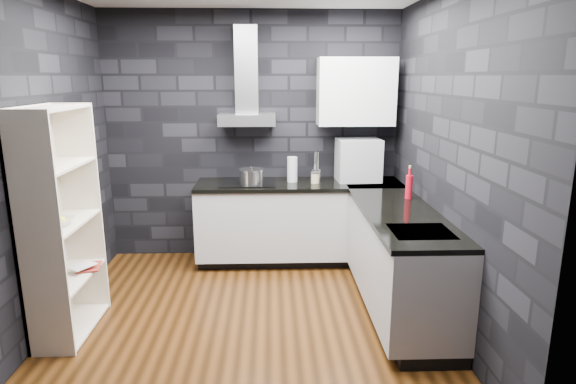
{
  "coord_description": "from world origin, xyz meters",
  "views": [
    {
      "loc": [
        0.2,
        -3.73,
        2.01
      ],
      "look_at": [
        0.35,
        0.45,
        1.0
      ],
      "focal_mm": 30.0,
      "sensor_mm": 36.0,
      "label": 1
    }
  ],
  "objects": [
    {
      "name": "hood_chimney",
      "position": [
        -0.05,
        1.5,
        2.07
      ],
      "size": [
        0.24,
        0.2,
        0.9
      ],
      "primitive_type": "cube",
      "color": "#AAAAAE",
      "rests_on": "hood_body"
    },
    {
      "name": "storage_jar",
      "position": [
        0.67,
        1.26,
        0.95
      ],
      "size": [
        0.11,
        0.11,
        0.11
      ],
      "primitive_type": "cylinder",
      "rotation": [
        0.0,
        0.0,
        0.24
      ],
      "color": "tan",
      "rests_on": "counter_back_top"
    },
    {
      "name": "book_red",
      "position": [
        -1.4,
        0.04,
        0.57
      ],
      "size": [
        0.18,
        0.05,
        0.24
      ],
      "primitive_type": "imported",
      "rotation": [
        0.0,
        0.0,
        0.18
      ],
      "color": "maroon",
      "rests_on": "bookshelf"
    },
    {
      "name": "book_second",
      "position": [
        -1.41,
        0.03,
        0.59
      ],
      "size": [
        0.13,
        0.09,
        0.2
      ],
      "primitive_type": "imported",
      "rotation": [
        0.0,
        0.0,
        -0.58
      ],
      "color": "#B2B2B2",
      "rests_on": "bookshelf"
    },
    {
      "name": "fruit_bowl",
      "position": [
        -1.42,
        -0.19,
        0.94
      ],
      "size": [
        0.26,
        0.26,
        0.06
      ],
      "primitive_type": "imported",
      "rotation": [
        0.0,
        0.0,
        -0.09
      ],
      "color": "silver",
      "rests_on": "bookshelf"
    },
    {
      "name": "pot",
      "position": [
        -0.01,
        1.18,
        0.98
      ],
      "size": [
        0.28,
        0.28,
        0.15
      ],
      "primitive_type": "cylinder",
      "rotation": [
        0.0,
        0.0,
        0.14
      ],
      "color": "#AFAFB3",
      "rests_on": "cooktop"
    },
    {
      "name": "toekick_right",
      "position": [
        1.34,
        0.1,
        0.05
      ],
      "size": [
        0.5,
        1.78,
        0.1
      ],
      "primitive_type": "cube",
      "color": "black",
      "rests_on": "ground"
    },
    {
      "name": "hood_body",
      "position": [
        -0.05,
        1.43,
        1.56
      ],
      "size": [
        0.6,
        0.34,
        0.12
      ],
      "primitive_type": "cube",
      "color": "#AAAAAE",
      "rests_on": "wall_back"
    },
    {
      "name": "wall_back",
      "position": [
        0.0,
        1.62,
        1.35
      ],
      "size": [
        3.2,
        0.05,
        2.7
      ],
      "primitive_type": "cube",
      "color": "black",
      "rests_on": "ground"
    },
    {
      "name": "counter_back_cab",
      "position": [
        0.5,
        1.3,
        0.48
      ],
      "size": [
        2.2,
        0.6,
        0.76
      ],
      "primitive_type": "cube",
      "color": "#B4B4B8",
      "rests_on": "ground"
    },
    {
      "name": "red_bottle",
      "position": [
        1.48,
        0.57,
        1.01
      ],
      "size": [
        0.08,
        0.08,
        0.22
      ],
      "primitive_type": "cylinder",
      "rotation": [
        0.0,
        0.0,
        -0.23
      ],
      "color": "#B70B1C",
      "rests_on": "counter_right_top"
    },
    {
      "name": "appliance_garage",
      "position": [
        1.14,
        1.38,
        1.12
      ],
      "size": [
        0.47,
        0.38,
        0.46
      ],
      "primitive_type": "cube",
      "rotation": [
        0.0,
        0.0,
        0.05
      ],
      "color": "#A6AAAE",
      "rests_on": "counter_back_top"
    },
    {
      "name": "counter_right_top",
      "position": [
        1.29,
        0.1,
        0.88
      ],
      "size": [
        0.62,
        1.8,
        0.04
      ],
      "primitive_type": "cube",
      "color": "black",
      "rests_on": "counter_right_cab"
    },
    {
      "name": "ground",
      "position": [
        0.0,
        0.0,
        0.0
      ],
      "size": [
        3.2,
        3.2,
        0.0
      ],
      "primitive_type": "plane",
      "color": "#45250D"
    },
    {
      "name": "sink_rim",
      "position": [
        1.3,
        -0.4,
        0.89
      ],
      "size": [
        0.44,
        0.4,
        0.01
      ],
      "primitive_type": "cube",
      "color": "#AAAAAE",
      "rests_on": "counter_right_top"
    },
    {
      "name": "wall_left",
      "position": [
        -1.62,
        0.0,
        1.35
      ],
      "size": [
        0.05,
        3.2,
        2.7
      ],
      "primitive_type": "cube",
      "color": "black",
      "rests_on": "ground"
    },
    {
      "name": "bookshelf",
      "position": [
        -1.42,
        -0.12,
        0.9
      ],
      "size": [
        0.49,
        0.85,
        1.8
      ],
      "primitive_type": "cube",
      "rotation": [
        0.0,
        0.0,
        -0.19
      ],
      "color": "beige",
      "rests_on": "ground"
    },
    {
      "name": "utensil_crock",
      "position": [
        0.69,
        1.38,
        0.97
      ],
      "size": [
        0.13,
        0.13,
        0.13
      ],
      "primitive_type": "cylinder",
      "rotation": [
        0.0,
        0.0,
        0.43
      ],
      "color": "#AFAFB3",
      "rests_on": "counter_back_top"
    },
    {
      "name": "cooktop",
      "position": [
        -0.05,
        1.3,
        0.91
      ],
      "size": [
        0.58,
        0.5,
        0.01
      ],
      "primitive_type": "cube",
      "color": "black",
      "rests_on": "counter_back_top"
    },
    {
      "name": "counter_corner_top",
      "position": [
        1.3,
        1.3,
        0.88
      ],
      "size": [
        0.62,
        0.62,
        0.04
      ],
      "primitive_type": "cube",
      "color": "black",
      "rests_on": "counter_right_cab"
    },
    {
      "name": "wall_right",
      "position": [
        1.62,
        0.0,
        1.35
      ],
      "size": [
        0.05,
        3.2,
        2.7
      ],
      "primitive_type": "cube",
      "color": "black",
      "rests_on": "ground"
    },
    {
      "name": "counter_right_cab",
      "position": [
        1.3,
        0.1,
        0.48
      ],
      "size": [
        0.6,
        1.8,
        0.76
      ],
      "primitive_type": "cube",
      "color": "#B4B4B8",
      "rests_on": "ground"
    },
    {
      "name": "toekick_back",
      "position": [
        0.5,
        1.34,
        0.05
      ],
      "size": [
        2.18,
        0.5,
        0.1
      ],
      "primitive_type": "cube",
      "color": "black",
      "rests_on": "ground"
    },
    {
      "name": "wall_front",
      "position": [
        0.0,
        -1.62,
        1.35
      ],
      "size": [
        3.2,
        0.05,
        2.7
      ],
      "primitive_type": "cube",
      "color": "black",
      "rests_on": "ground"
    },
    {
      "name": "glass_vase",
      "position": [
        0.43,
        1.35,
        1.03
      ],
      "size": [
        0.13,
        0.13,
        0.27
      ],
      "primitive_type": "cylinder",
      "rotation": [
        0.0,
        0.0,
        0.25
      ],
      "color": "silver",
      "rests_on": "counter_back_top"
    },
    {
      "name": "upper_cabinet",
      "position": [
        1.1,
        1.43,
        1.85
      ],
      "size": [
        0.8,
        0.35,
        0.7
      ],
      "primitive_type": "cube",
      "color": "silver",
      "rests_on": "wall_back"
    },
    {
      "name": "counter_back_top",
      "position": [
        0.5,
        1.29,
        0.88
      ],
      "size": [
        2.2,
        0.62,
        0.04
      ],
      "primitive_type": "cube",
      "color": "black",
      "rests_on": "counter_back_cab"
    }
  ]
}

